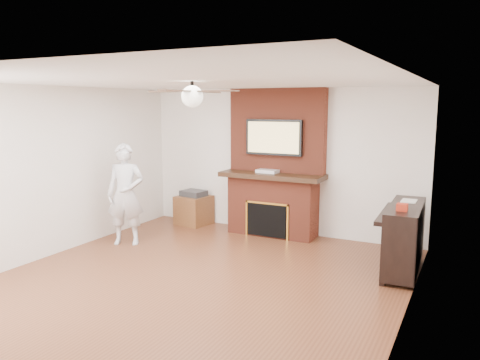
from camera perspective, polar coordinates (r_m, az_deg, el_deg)
The scene contains 12 objects.
room_shell at distance 5.76m, azimuth -5.67°, elevation -0.61°, with size 5.36×5.86×2.86m.
fireplace at distance 8.03m, azimuth 4.20°, elevation 0.34°, with size 1.78×0.64×2.50m.
tv at distance 7.91m, azimuth 4.13°, elevation 5.20°, with size 1.00×0.08×0.60m.
ceiling_fan at distance 5.67m, azimuth -5.85°, elevation 10.21°, with size 1.21×1.21×0.31m.
person at distance 7.67m, azimuth -13.77°, elevation -1.71°, with size 0.59×0.40×1.62m, color silver.
side_table at distance 8.84m, azimuth -5.65°, elevation -3.49°, with size 0.63×0.63×0.64m.
piano at distance 6.65m, azimuth 19.34°, elevation -6.47°, with size 0.56×1.41×1.00m.
cable_box at distance 7.96m, azimuth 3.36°, elevation 1.08°, with size 0.36×0.21×0.05m, color silver.
candle_orange at distance 8.06m, azimuth 2.95°, elevation -6.38°, with size 0.07×0.07×0.13m, color orange.
candle_green at distance 8.10m, azimuth 3.26°, elevation -6.47°, with size 0.07×0.07×0.08m, color #527D32.
candle_cream at distance 8.01m, azimuth 4.79°, elevation -6.59°, with size 0.08×0.08×0.11m, color beige.
candle_blue at distance 7.96m, azimuth 5.00°, elevation -6.79°, with size 0.07×0.07×0.08m, color #2F648F.
Camera 1 is at (3.07, -4.77, 2.22)m, focal length 35.00 mm.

